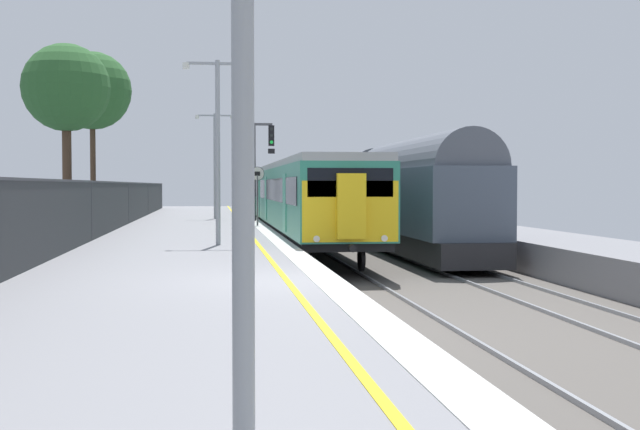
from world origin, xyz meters
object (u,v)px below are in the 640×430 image
(speed_limit_sign, at_px, (257,188))
(signal_gantry, at_px, (260,160))
(background_tree_left, at_px, (64,90))
(background_tree_centre, at_px, (90,93))
(platform_lamp_far, at_px, (215,157))
(freight_train_adjacent_track, at_px, (333,190))
(platform_lamp_mid, at_px, (218,136))
(commuter_train_at_platform, at_px, (273,193))

(speed_limit_sign, bearing_deg, signal_gantry, 85.48)
(background_tree_left, relative_size, background_tree_centre, 0.88)
(platform_lamp_far, bearing_deg, freight_train_adjacent_track, 51.67)
(speed_limit_sign, relative_size, background_tree_left, 0.33)
(freight_train_adjacent_track, bearing_deg, platform_lamp_mid, -104.77)
(platform_lamp_far, bearing_deg, speed_limit_sign, -77.47)
(signal_gantry, height_order, background_tree_centre, background_tree_centre)
(speed_limit_sign, bearing_deg, freight_train_adjacent_track, 71.60)
(signal_gantry, bearing_deg, background_tree_left, -154.70)
(freight_train_adjacent_track, distance_m, background_tree_centre, 17.04)
(speed_limit_sign, distance_m, background_tree_left, 9.16)
(speed_limit_sign, relative_size, background_tree_centre, 0.29)
(background_tree_centre, bearing_deg, signal_gantry, -28.93)
(platform_lamp_mid, height_order, platform_lamp_far, platform_lamp_far)
(commuter_train_at_platform, height_order, platform_lamp_far, platform_lamp_far)
(freight_train_adjacent_track, bearing_deg, signal_gantry, -113.19)
(freight_train_adjacent_track, xyz_separation_m, platform_lamp_far, (-7.62, -9.63, 1.81))
(commuter_train_at_platform, distance_m, platform_lamp_mid, 27.66)
(commuter_train_at_platform, height_order, platform_lamp_mid, platform_lamp_mid)
(signal_gantry, bearing_deg, commuter_train_at_platform, 82.57)
(speed_limit_sign, bearing_deg, platform_lamp_far, 102.53)
(background_tree_left, bearing_deg, freight_train_adjacent_track, 50.23)
(freight_train_adjacent_track, xyz_separation_m, signal_gantry, (-5.47, -12.77, 1.56))
(background_tree_centre, bearing_deg, platform_lamp_far, -14.25)
(platform_lamp_mid, bearing_deg, background_tree_centre, 107.30)
(commuter_train_at_platform, bearing_deg, speed_limit_sign, -96.56)
(freight_train_adjacent_track, xyz_separation_m, speed_limit_sign, (-5.85, -17.59, 0.20))
(freight_train_adjacent_track, height_order, speed_limit_sign, freight_train_adjacent_track)
(commuter_train_at_platform, xyz_separation_m, platform_lamp_mid, (-3.61, -27.36, 1.92))
(commuter_train_at_platform, xyz_separation_m, background_tree_centre, (-10.13, -6.44, 5.35))
(background_tree_left, xyz_separation_m, background_tree_centre, (-0.16, 8.80, 0.83))
(signal_gantry, xyz_separation_m, speed_limit_sign, (-0.38, -4.82, -1.36))
(freight_train_adjacent_track, xyz_separation_m, platform_lamp_mid, (-7.62, -28.89, 1.76))
(platform_lamp_far, bearing_deg, commuter_train_at_platform, 65.95)
(platform_lamp_far, relative_size, background_tree_left, 0.70)
(platform_lamp_mid, bearing_deg, signal_gantry, 82.41)
(speed_limit_sign, xyz_separation_m, platform_lamp_far, (-1.77, 7.95, 1.61))
(commuter_train_at_platform, relative_size, platform_lamp_mid, 10.96)
(background_tree_centre, bearing_deg, background_tree_left, -88.94)
(freight_train_adjacent_track, distance_m, background_tree_left, 22.27)
(platform_lamp_mid, bearing_deg, background_tree_left, 117.68)
(signal_gantry, distance_m, platform_lamp_mid, 16.27)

